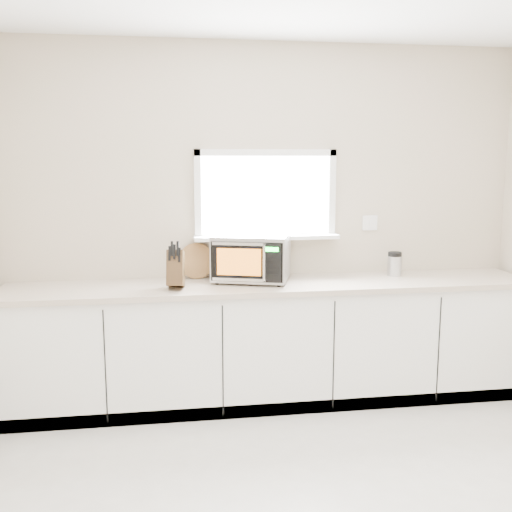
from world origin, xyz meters
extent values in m
cube|color=beige|center=(0.00, 2.00, 1.35)|extent=(4.00, 0.02, 2.70)
cube|color=white|center=(0.00, 1.99, 1.55)|extent=(1.00, 0.02, 0.60)
cube|color=white|center=(0.00, 1.92, 1.23)|extent=(1.12, 0.16, 0.03)
cube|color=white|center=(0.00, 1.97, 1.88)|extent=(1.10, 0.04, 0.05)
cube|color=white|center=(0.00, 1.97, 1.23)|extent=(1.10, 0.04, 0.05)
cube|color=white|center=(-0.53, 1.97, 1.55)|extent=(0.05, 0.04, 0.70)
cube|color=white|center=(0.53, 1.97, 1.55)|extent=(0.05, 0.04, 0.70)
cube|color=white|center=(0.85, 1.99, 1.32)|extent=(0.12, 0.01, 0.12)
cube|color=white|center=(0.00, 1.70, 0.44)|extent=(3.92, 0.60, 0.88)
cube|color=beige|center=(0.00, 1.69, 0.90)|extent=(3.92, 0.64, 0.04)
cylinder|color=black|center=(-0.41, 1.70, 0.93)|extent=(0.03, 0.03, 0.02)
cylinder|color=black|center=(-0.31, 2.01, 0.93)|extent=(0.03, 0.03, 0.02)
cylinder|color=black|center=(0.03, 1.56, 0.93)|extent=(0.03, 0.03, 0.02)
cylinder|color=black|center=(0.13, 1.87, 0.93)|extent=(0.03, 0.03, 0.02)
cube|color=#AFB1B6|center=(-0.14, 1.79, 1.10)|extent=(0.65, 0.56, 0.33)
cube|color=black|center=(-0.20, 1.59, 1.10)|extent=(0.50, 0.17, 0.29)
cube|color=orange|center=(-0.26, 1.60, 1.10)|extent=(0.31, 0.10, 0.20)
cylinder|color=silver|center=(-0.09, 1.52, 1.10)|extent=(0.02, 0.02, 0.25)
cube|color=black|center=(-0.03, 1.53, 1.10)|extent=(0.13, 0.05, 0.28)
cube|color=#19FF33|center=(-0.03, 1.52, 1.20)|extent=(0.09, 0.03, 0.03)
cube|color=silver|center=(-0.14, 1.79, 1.27)|extent=(0.65, 0.56, 0.01)
cube|color=#463219|center=(-0.71, 1.60, 1.06)|extent=(0.14, 0.25, 0.29)
cube|color=black|center=(-0.75, 1.55, 1.18)|extent=(0.02, 0.05, 0.10)
cube|color=black|center=(-0.72, 1.55, 1.19)|extent=(0.02, 0.05, 0.10)
cube|color=black|center=(-0.68, 1.54, 1.17)|extent=(0.02, 0.05, 0.10)
cube|color=black|center=(-0.73, 1.55, 1.22)|extent=(0.02, 0.05, 0.10)
cube|color=black|center=(-0.69, 1.54, 1.22)|extent=(0.02, 0.05, 0.10)
cylinder|color=#AE7543|center=(-0.54, 1.94, 1.06)|extent=(0.27, 0.07, 0.27)
cylinder|color=#AFB1B6|center=(1.00, 1.81, 1.00)|extent=(0.13, 0.13, 0.15)
cylinder|color=black|center=(1.00, 1.81, 1.09)|extent=(0.13, 0.13, 0.04)
camera|label=1|loc=(-0.78, -2.59, 1.85)|focal=42.00mm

